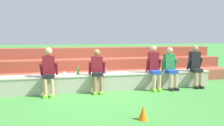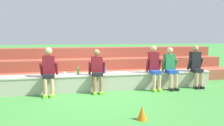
# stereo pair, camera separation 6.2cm
# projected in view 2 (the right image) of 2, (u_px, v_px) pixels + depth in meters

# --- Properties ---
(ground_plane) EXTENTS (80.00, 80.00, 0.00)m
(ground_plane) POSITION_uv_depth(u_px,v_px,m) (99.00, 92.00, 6.19)
(ground_plane) COLOR #428E3D
(stone_seating_wall) EXTENTS (7.97, 0.55, 0.55)m
(stone_seating_wall) POSITION_uv_depth(u_px,v_px,m) (98.00, 81.00, 6.40)
(stone_seating_wall) COLOR #B7AF9E
(stone_seating_wall) RESTS_ON ground
(brick_bleachers) EXTENTS (11.37, 2.31, 1.28)m
(brick_bleachers) POSITION_uv_depth(u_px,v_px,m) (92.00, 66.00, 8.30)
(brick_bleachers) COLOR #AA533E
(brick_bleachers) RESTS_ON ground
(person_left_of_center) EXTENTS (0.53, 0.54, 1.44)m
(person_left_of_center) POSITION_uv_depth(u_px,v_px,m) (49.00, 70.00, 5.77)
(person_left_of_center) COLOR tan
(person_left_of_center) RESTS_ON ground
(person_center) EXTENTS (0.54, 0.51, 1.36)m
(person_center) POSITION_uv_depth(u_px,v_px,m) (97.00, 69.00, 6.07)
(person_center) COLOR #996B4C
(person_center) RESTS_ON ground
(person_right_of_center) EXTENTS (0.51, 0.58, 1.46)m
(person_right_of_center) POSITION_uv_depth(u_px,v_px,m) (154.00, 67.00, 6.42)
(person_right_of_center) COLOR #DBAD89
(person_right_of_center) RESTS_ON ground
(person_far_right) EXTENTS (0.53, 0.59, 1.41)m
(person_far_right) POSITION_uv_depth(u_px,v_px,m) (171.00, 67.00, 6.53)
(person_far_right) COLOR #DBAD89
(person_far_right) RESTS_ON ground
(person_rightmost_edge) EXTENTS (0.53, 0.52, 1.46)m
(person_rightmost_edge) POSITION_uv_depth(u_px,v_px,m) (196.00, 65.00, 6.72)
(person_rightmost_edge) COLOR tan
(person_rightmost_edge) RESTS_ON ground
(water_bottle_mid_right) EXTENTS (0.07, 0.07, 0.28)m
(water_bottle_mid_right) POSITION_uv_depth(u_px,v_px,m) (78.00, 70.00, 6.25)
(water_bottle_mid_right) COLOR green
(water_bottle_mid_right) RESTS_ON stone_seating_wall
(water_bottle_near_right) EXTENTS (0.06, 0.06, 0.23)m
(water_bottle_near_right) POSITION_uv_depth(u_px,v_px,m) (105.00, 70.00, 6.42)
(water_bottle_near_right) COLOR blue
(water_bottle_near_right) RESTS_ON stone_seating_wall
(plastic_cup_middle) EXTENTS (0.08, 0.08, 0.11)m
(plastic_cup_middle) POSITION_uv_depth(u_px,v_px,m) (64.00, 73.00, 6.15)
(plastic_cup_middle) COLOR white
(plastic_cup_middle) RESTS_ON stone_seating_wall
(sports_cone) EXTENTS (0.21, 0.21, 0.30)m
(sports_cone) POSITION_uv_depth(u_px,v_px,m) (142.00, 113.00, 4.10)
(sports_cone) COLOR orange
(sports_cone) RESTS_ON ground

